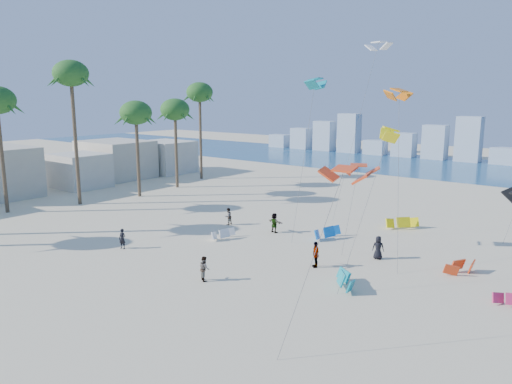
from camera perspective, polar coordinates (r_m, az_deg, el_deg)
The scene contains 10 objects.
ground at distance 32.04m, azimuth -23.06°, elevation -11.66°, with size 220.00×220.00×0.00m, color beige.
ocean at distance 90.37m, azimuth 21.06°, elevation 2.80°, with size 220.00×220.00×0.00m, color navy.
kitesurfer_near at distance 40.23m, azimuth -15.45°, elevation -5.33°, with size 0.59×0.39×1.62m, color black.
kitesurfer_mid at distance 32.48m, azimuth -6.10°, elevation -8.93°, with size 0.80×0.62×1.65m, color gray.
kitesurfers_far at distance 37.90m, azimuth 11.58°, elevation -6.06°, with size 29.22×12.45×1.89m.
grounded_kites at distance 38.97m, azimuth 13.15°, elevation -6.30°, with size 24.15×18.86×1.02m.
flying_kites at distance 38.90m, azimuth 20.78°, elevation 9.15°, with size 25.04×34.05×17.78m.
palm_row at distance 56.91m, azimuth -20.39°, elevation 9.76°, with size 8.90×44.80×15.86m.
beachfront_buildings at distance 69.91m, azimuth -21.65°, elevation 2.73°, with size 11.50×43.00×6.00m.
distant_skyline at distance 99.90m, azimuth 22.28°, elevation 5.22°, with size 85.00×3.00×8.40m.
Camera 1 is at (26.45, -13.59, 11.92)m, focal length 34.00 mm.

